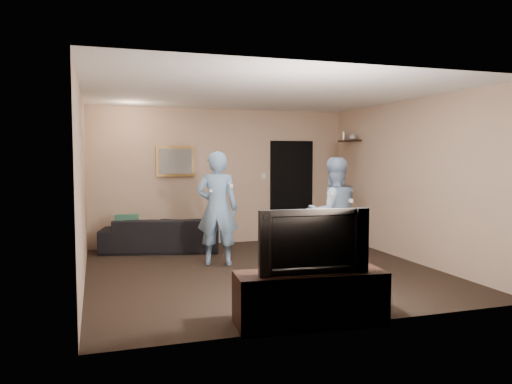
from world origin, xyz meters
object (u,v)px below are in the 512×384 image
object	(u,v)px
tv_console	(310,298)
wii_player_right	(333,214)
sofa	(161,234)
wii_player_left	(217,208)
television	(311,240)

from	to	relation	value
tv_console	wii_player_right	world-z (taller)	wii_player_right
sofa	wii_player_left	bearing A→B (deg)	130.41
wii_player_left	wii_player_right	size ratio (longest dim) A/B	1.06
television	wii_player_left	bearing A→B (deg)	100.25
wii_player_left	wii_player_right	xyz separation A→B (m)	(1.56, -0.86, -0.05)
wii_player_left	sofa	bearing A→B (deg)	116.90
tv_console	wii_player_left	distance (m)	3.03
sofa	television	bearing A→B (deg)	116.12
sofa	wii_player_left	xyz separation A→B (m)	(0.70, -1.39, 0.59)
wii_player_left	tv_console	bearing A→B (deg)	-84.84
wii_player_right	sofa	bearing A→B (deg)	135.21
tv_console	sofa	bearing A→B (deg)	107.70
sofa	television	xyz separation A→B (m)	(0.97, -4.34, 0.55)
sofa	tv_console	world-z (taller)	sofa
tv_console	television	world-z (taller)	television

